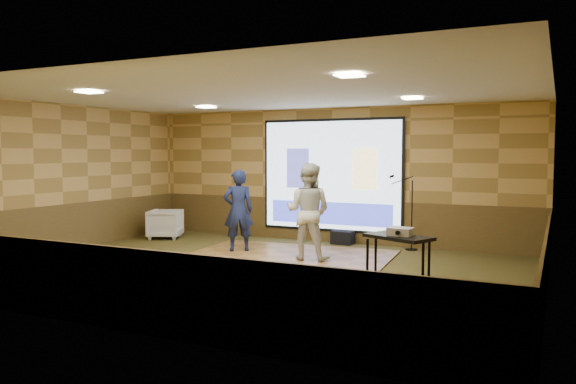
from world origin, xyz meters
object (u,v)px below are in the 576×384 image
at_px(projector_screen, 331,176).
at_px(player_right, 308,211).
at_px(player_left, 238,210).
at_px(projector, 400,231).
at_px(banquet_chair, 166,224).
at_px(mic_stand, 409,226).
at_px(av_table, 398,257).
at_px(duffel_bag, 343,238).
at_px(dance_floor, 286,257).

bearing_deg(projector_screen, player_right, -78.74).
distance_m(player_left, projector, 4.59).
relative_size(player_left, banquet_chair, 2.20).
xyz_separation_m(player_left, banquet_chair, (-2.48, 0.83, -0.51)).
relative_size(projector, mic_stand, 0.20).
distance_m(projector_screen, player_right, 2.36).
bearing_deg(av_table, mic_stand, 101.93).
distance_m(player_left, mic_stand, 3.53).
distance_m(player_left, duffel_bag, 2.51).
relative_size(av_table, mic_stand, 0.59).
bearing_deg(dance_floor, duffel_bag, 78.77).
bearing_deg(player_left, dance_floor, 134.94).
distance_m(projector_screen, player_left, 2.44).
relative_size(player_left, mic_stand, 1.06).
bearing_deg(player_left, mic_stand, 172.96).
relative_size(mic_stand, duffel_bag, 3.35).
xyz_separation_m(player_left, mic_stand, (3.01, 1.79, -0.35)).
relative_size(player_right, projector, 5.78).
distance_m(projector_screen, av_table, 5.28).
xyz_separation_m(projector_screen, player_right, (0.45, -2.25, -0.55)).
distance_m(dance_floor, duffel_bag, 2.05).
bearing_deg(mic_stand, duffel_bag, 165.97).
bearing_deg(mic_stand, projector, -89.25).
bearing_deg(mic_stand, dance_floor, -145.58).
relative_size(dance_floor, banquet_chair, 5.17).
xyz_separation_m(projector, mic_stand, (-0.91, 4.18, -0.47)).
bearing_deg(player_left, av_table, 110.67).
height_order(player_right, duffel_bag, player_right).
bearing_deg(projector_screen, mic_stand, -7.82).
relative_size(player_left, player_right, 0.92).
bearing_deg(duffel_bag, dance_floor, -101.23).
bearing_deg(projector, dance_floor, 144.65).
distance_m(projector, duffel_bag, 4.94).
relative_size(projector_screen, player_left, 2.02).
relative_size(projector_screen, av_table, 3.63).
bearing_deg(duffel_bag, player_right, -87.51).
height_order(player_left, player_right, player_right).
relative_size(banquet_chair, duffel_bag, 1.61).
bearing_deg(player_left, projector, 110.92).
xyz_separation_m(projector_screen, banquet_chair, (-3.66, -1.22, -1.14)).
bearing_deg(mic_stand, av_table, -89.56).
bearing_deg(mic_stand, player_left, -160.74).
height_order(projector_screen, projector, projector_screen).
height_order(player_left, banquet_chair, player_left).
xyz_separation_m(player_right, mic_stand, (1.39, 2.00, -0.43)).
height_order(av_table, mic_stand, mic_stand).
xyz_separation_m(player_left, av_table, (3.90, -2.39, -0.22)).
bearing_deg(projector, player_right, 139.94).
xyz_separation_m(dance_floor, projector, (2.78, -2.24, 0.95)).
distance_m(player_right, mic_stand, 2.47).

